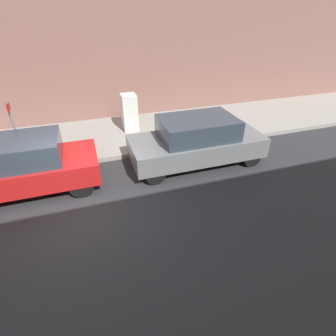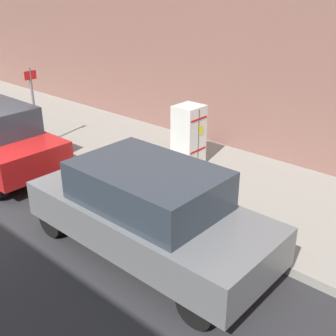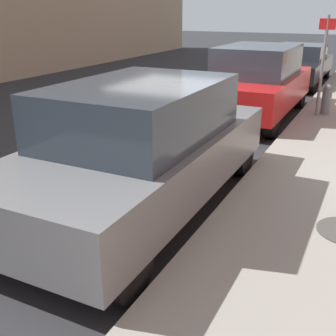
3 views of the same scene
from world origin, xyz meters
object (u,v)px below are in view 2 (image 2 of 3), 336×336
discarded_refrigerator (189,136)px  fire_hydrant (40,131)px  street_sign_post (34,103)px  parked_suv_gray (148,210)px

discarded_refrigerator → fire_hydrant: discarded_refrigerator is taller
street_sign_post → fire_hydrant: bearing=-134.2°
fire_hydrant → parked_suv_gray: size_ratio=0.15×
discarded_refrigerator → parked_suv_gray: size_ratio=0.34×
discarded_refrigerator → parked_suv_gray: bearing=28.0°
fire_hydrant → parked_suv_gray: 6.33m
fire_hydrant → parked_suv_gray: parked_suv_gray is taller
street_sign_post → fire_hydrant: 0.95m
parked_suv_gray → street_sign_post: bearing=-103.9°
discarded_refrigerator → street_sign_post: 4.57m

